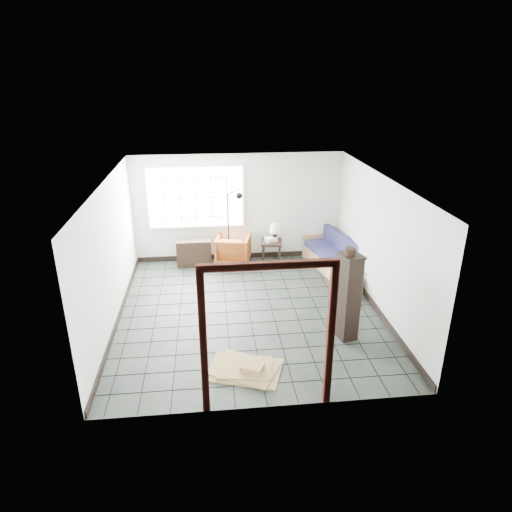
{
  "coord_description": "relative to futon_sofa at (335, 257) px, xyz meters",
  "views": [
    {
      "loc": [
        -0.71,
        -7.82,
        4.4
      ],
      "look_at": [
        0.17,
        0.3,
        1.04
      ],
      "focal_mm": 32.0,
      "sensor_mm": 36.0,
      "label": 1
    }
  ],
  "objects": [
    {
      "name": "futon_sofa",
      "position": [
        0.0,
        0.0,
        0.0
      ],
      "size": [
        1.1,
        1.98,
        0.83
      ],
      "rotation": [
        0.0,
        0.0,
        0.22
      ],
      "color": "#916241",
      "rests_on": "ground"
    },
    {
      "name": "table_lamp",
      "position": [
        -1.35,
        0.59,
        0.54
      ],
      "size": [
        0.27,
        0.27,
        0.42
      ],
      "rotation": [
        0.0,
        0.0,
        -0.0
      ],
      "color": "black",
      "rests_on": "side_table"
    },
    {
      "name": "pot",
      "position": [
        -0.64,
        -2.96,
        1.33
      ],
      "size": [
        0.17,
        0.17,
        0.13
      ],
      "rotation": [
        0.0,
        0.0,
        -0.01
      ],
      "color": "black",
      "rests_on": "tall_shelf"
    },
    {
      "name": "cardboard_pile",
      "position": [
        -2.44,
        -3.75,
        -0.26
      ],
      "size": [
        1.31,
        1.12,
        0.16
      ],
      "rotation": [
        0.0,
        0.0,
        -0.36
      ],
      "color": "brown",
      "rests_on": "ground"
    },
    {
      "name": "console_shelf",
      "position": [
        -3.3,
        0.55,
        0.02
      ],
      "size": [
        0.82,
        0.32,
        0.64
      ],
      "rotation": [
        0.0,
        0.0,
        0.0
      ],
      "color": "black",
      "rests_on": "ground"
    },
    {
      "name": "room_shell",
      "position": [
        -2.21,
        -1.82,
        1.38
      ],
      "size": [
        5.02,
        5.52,
        2.61
      ],
      "color": "silver",
      "rests_on": "ground"
    },
    {
      "name": "side_table",
      "position": [
        -1.43,
        0.55,
        0.15
      ],
      "size": [
        0.56,
        0.56,
        0.54
      ],
      "rotation": [
        0.0,
        0.0,
        -0.15
      ],
      "color": "black",
      "rests_on": "ground"
    },
    {
      "name": "tall_shelf",
      "position": [
        -0.6,
        -2.93,
        0.5
      ],
      "size": [
        0.43,
        0.49,
        1.57
      ],
      "rotation": [
        0.0,
        0.0,
        0.26
      ],
      "color": "black",
      "rests_on": "ground"
    },
    {
      "name": "window_panel",
      "position": [
        -3.21,
        0.85,
        1.3
      ],
      "size": [
        2.32,
        0.08,
        1.52
      ],
      "color": "silver",
      "rests_on": "ground"
    },
    {
      "name": "armchair",
      "position": [
        -2.36,
        0.55,
        0.1
      ],
      "size": [
        0.92,
        0.88,
        0.79
      ],
      "primitive_type": "imported",
      "rotation": [
        0.0,
        0.0,
        2.91
      ],
      "color": "#8D3614",
      "rests_on": "ground"
    },
    {
      "name": "ground",
      "position": [
        -2.21,
        -1.85,
        -0.3
      ],
      "size": [
        5.5,
        5.5,
        0.0
      ],
      "primitive_type": "plane",
      "color": "black",
      "rests_on": "ground"
    },
    {
      "name": "projector",
      "position": [
        -1.45,
        0.54,
        0.29
      ],
      "size": [
        0.32,
        0.28,
        0.09
      ],
      "rotation": [
        0.0,
        0.0,
        0.33
      ],
      "color": "silver",
      "rests_on": "side_table"
    },
    {
      "name": "floor_lamp",
      "position": [
        -2.34,
        0.48,
        0.71
      ],
      "size": [
        0.5,
        0.38,
        1.88
      ],
      "rotation": [
        0.0,
        0.0,
        -0.09
      ],
      "color": "black",
      "rests_on": "ground"
    },
    {
      "name": "doorway_trim",
      "position": [
        -2.21,
        -4.55,
        1.08
      ],
      "size": [
        1.8,
        0.08,
        2.2
      ],
      "color": "#3A130D",
      "rests_on": "ground"
    },
    {
      "name": "open_box",
      "position": [
        -0.06,
        -1.21,
        -0.12
      ],
      "size": [
        0.91,
        0.49,
        0.5
      ],
      "rotation": [
        0.0,
        0.0,
        0.08
      ],
      "color": "brown",
      "rests_on": "ground"
    }
  ]
}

